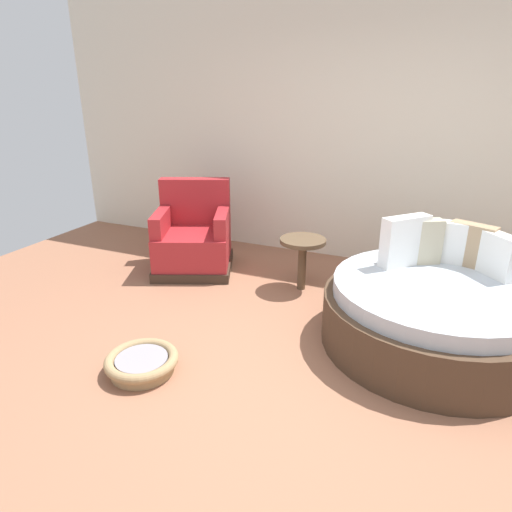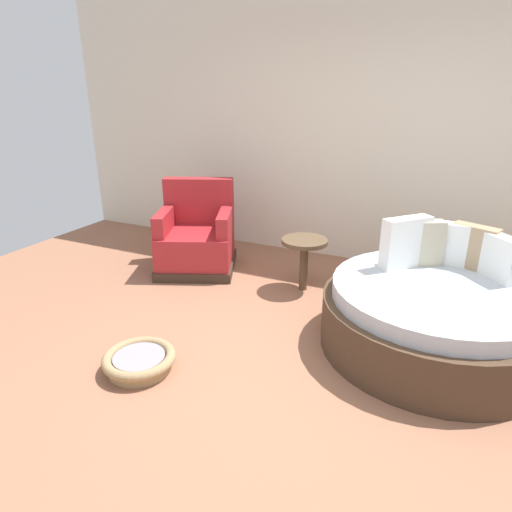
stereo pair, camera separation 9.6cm
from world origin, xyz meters
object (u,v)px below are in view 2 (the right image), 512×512
(round_daybed, at_px, (435,314))
(pet_basket, at_px, (139,361))
(side_table, at_px, (304,249))
(red_armchair, at_px, (197,239))

(round_daybed, distance_m, pet_basket, 2.19)
(pet_basket, relative_size, side_table, 0.98)
(pet_basket, bearing_deg, side_table, 71.40)
(side_table, bearing_deg, red_armchair, 177.64)
(round_daybed, distance_m, side_table, 1.36)
(red_armchair, bearing_deg, pet_basket, -70.02)
(round_daybed, relative_size, red_armchair, 1.59)
(pet_basket, bearing_deg, red_armchair, 109.98)
(round_daybed, xyz_separation_m, red_armchair, (-2.48, 0.60, 0.06))
(round_daybed, xyz_separation_m, pet_basket, (-1.82, -1.20, -0.20))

